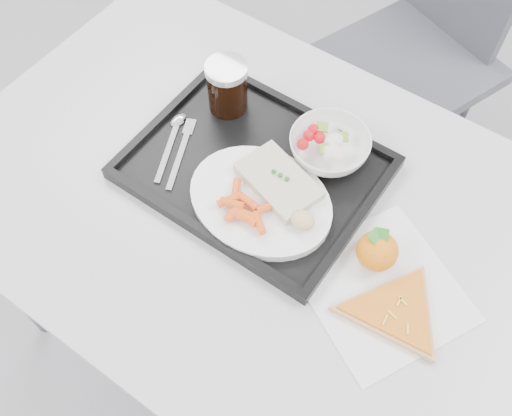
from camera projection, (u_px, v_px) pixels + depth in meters
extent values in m
cube|color=#A7A8AA|center=(261.00, 205.00, 1.06)|extent=(1.20, 0.80, 0.03)
cylinder|color=#47474C|center=(0.00, 275.00, 1.40)|extent=(0.04, 0.04, 0.72)
cylinder|color=#47474C|center=(176.00, 104.00, 1.69)|extent=(0.04, 0.04, 0.72)
cube|color=#3E3E46|center=(408.00, 64.00, 1.65)|extent=(0.54, 0.54, 0.04)
cylinder|color=#47474C|center=(316.00, 128.00, 1.83)|extent=(0.03, 0.03, 0.43)
cylinder|color=#47474C|center=(417.00, 182.00, 1.72)|extent=(0.03, 0.03, 0.43)
cylinder|color=#47474C|center=(370.00, 62.00, 1.98)|extent=(0.03, 0.03, 0.43)
cylinder|color=#47474C|center=(466.00, 107.00, 1.87)|extent=(0.03, 0.03, 0.43)
cube|color=black|center=(255.00, 169.00, 1.08)|extent=(0.45, 0.35, 0.01)
cube|color=black|center=(303.00, 110.00, 1.14)|extent=(0.45, 0.02, 0.01)
cube|color=black|center=(200.00, 229.00, 0.99)|extent=(0.45, 0.02, 0.01)
cube|color=black|center=(356.00, 223.00, 1.00)|extent=(0.02, 0.32, 0.01)
cube|color=black|center=(165.00, 114.00, 1.13)|extent=(0.02, 0.32, 0.01)
cylinder|color=white|center=(260.00, 201.00, 1.02)|extent=(0.27, 0.27, 0.02)
cube|color=beige|center=(279.00, 181.00, 1.02)|extent=(0.17, 0.13, 0.02)
sphere|color=#236B1C|center=(274.00, 171.00, 1.02)|extent=(0.01, 0.01, 0.01)
sphere|color=#236B1C|center=(280.00, 175.00, 1.01)|extent=(0.01, 0.01, 0.01)
sphere|color=#236B1C|center=(287.00, 179.00, 1.01)|extent=(0.01, 0.01, 0.01)
ellipsoid|color=#EFD487|center=(303.00, 220.00, 0.97)|extent=(0.05, 0.04, 0.03)
imported|color=white|center=(329.00, 146.00, 1.07)|extent=(0.15, 0.15, 0.05)
cylinder|color=black|center=(227.00, 89.00, 1.11)|extent=(0.08, 0.08, 0.10)
cylinder|color=#A5A8AD|center=(226.00, 69.00, 1.06)|extent=(0.08, 0.08, 0.01)
cube|color=silver|center=(168.00, 151.00, 1.09)|extent=(0.07, 0.14, 0.00)
ellipsoid|color=silver|center=(178.00, 120.00, 1.13)|extent=(0.04, 0.05, 0.01)
cube|color=silver|center=(179.00, 158.00, 1.08)|extent=(0.07, 0.14, 0.00)
cube|color=silver|center=(189.00, 127.00, 1.12)|extent=(0.03, 0.04, 0.00)
cube|color=silver|center=(382.00, 289.00, 0.96)|extent=(0.33, 0.33, 0.00)
ellipsoid|color=orange|center=(377.00, 251.00, 0.96)|extent=(0.07, 0.07, 0.07)
cube|color=#236B1C|center=(381.00, 242.00, 0.93)|extent=(0.04, 0.05, 0.02)
cube|color=#236B1C|center=(381.00, 242.00, 0.93)|extent=(0.05, 0.03, 0.02)
cylinder|color=#DEBB60|center=(395.00, 311.00, 0.93)|extent=(0.30, 0.30, 0.01)
cylinder|color=#AD3410|center=(396.00, 310.00, 0.92)|extent=(0.27, 0.27, 0.00)
cube|color=#EABC47|center=(399.00, 301.00, 0.92)|extent=(0.00, 0.02, 0.00)
cube|color=#EABC47|center=(385.00, 320.00, 0.91)|extent=(0.00, 0.02, 0.00)
cube|color=#EABC47|center=(402.00, 301.00, 0.92)|extent=(0.02, 0.01, 0.00)
cube|color=#EABC47|center=(392.00, 315.00, 0.91)|extent=(0.02, 0.01, 0.00)
cube|color=#EABC47|center=(408.00, 329.00, 0.90)|extent=(0.01, 0.02, 0.00)
cylinder|color=#F1551B|center=(259.00, 223.00, 0.97)|extent=(0.04, 0.04, 0.01)
cylinder|color=#F1551B|center=(268.00, 207.00, 0.99)|extent=(0.03, 0.04, 0.01)
cylinder|color=#F1551B|center=(236.00, 189.00, 1.01)|extent=(0.03, 0.04, 0.01)
cylinder|color=#F1551B|center=(248.00, 201.00, 1.00)|extent=(0.04, 0.02, 0.01)
cylinder|color=#F1551B|center=(241.00, 216.00, 0.98)|extent=(0.04, 0.02, 0.01)
cylinder|color=#F1551B|center=(234.00, 212.00, 0.99)|extent=(0.02, 0.04, 0.01)
cylinder|color=#F1551B|center=(246.00, 218.00, 0.98)|extent=(0.04, 0.01, 0.01)
cylinder|color=#F1551B|center=(245.00, 213.00, 0.98)|extent=(0.04, 0.02, 0.01)
cylinder|color=#F1551B|center=(232.00, 203.00, 0.99)|extent=(0.04, 0.03, 0.01)
cylinder|color=#F1551B|center=(229.00, 200.00, 1.00)|extent=(0.03, 0.04, 0.01)
sphere|color=red|center=(320.00, 138.00, 1.06)|extent=(0.02, 0.02, 0.02)
sphere|color=red|center=(313.00, 130.00, 1.07)|extent=(0.02, 0.02, 0.02)
sphere|color=red|center=(309.00, 136.00, 1.06)|extent=(0.02, 0.02, 0.02)
sphere|color=red|center=(303.00, 144.00, 1.05)|extent=(0.02, 0.02, 0.02)
ellipsoid|color=silver|center=(332.00, 142.00, 1.06)|extent=(0.03, 0.03, 0.03)
ellipsoid|color=silver|center=(330.00, 153.00, 1.05)|extent=(0.03, 0.03, 0.03)
ellipsoid|color=silver|center=(336.00, 141.00, 1.06)|extent=(0.03, 0.03, 0.03)
ellipsoid|color=silver|center=(336.00, 154.00, 1.04)|extent=(0.03, 0.03, 0.03)
ellipsoid|color=silver|center=(332.00, 152.00, 1.05)|extent=(0.03, 0.03, 0.03)
cube|color=olive|center=(326.00, 149.00, 1.04)|extent=(0.03, 0.03, 0.00)
cube|color=olive|center=(342.00, 137.00, 1.06)|extent=(0.03, 0.03, 0.00)
cube|color=olive|center=(322.00, 127.00, 1.07)|extent=(0.03, 0.03, 0.00)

